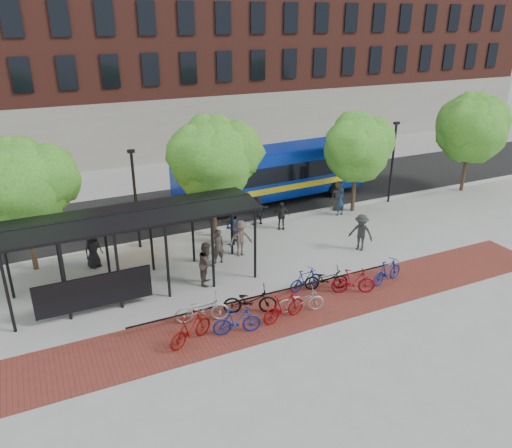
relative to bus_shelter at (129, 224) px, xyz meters
name	(u,v)px	position (x,y,z in m)	size (l,w,h in m)	color
ground	(293,249)	(8.13, 0.48, -3.00)	(160.00, 160.00, 0.00)	#9E9E99
asphalt_street	(232,201)	(8.13, 8.48, -2.99)	(160.00, 8.00, 0.01)	black
curb	(259,221)	(8.13, 4.48, -2.94)	(160.00, 0.25, 0.12)	#B7B7B2
brick_strip	(310,305)	(6.13, -4.52, -3.00)	(24.00, 3.00, 0.01)	maroon
bike_rack_rail	(272,302)	(4.83, -3.62, -3.00)	(12.00, 0.05, 0.95)	black
building_brick	(255,28)	(18.13, 26.48, 7.00)	(55.00, 14.00, 20.00)	brown
bus_shelter	(129,224)	(0.00, 0.00, 0.00)	(10.60, 3.07, 3.60)	black
tree_a	(22,182)	(-3.77, 3.83, 1.24)	(4.90, 4.00, 6.18)	#382619
tree_b	(214,155)	(5.23, 3.83, 1.46)	(5.15, 4.20, 6.47)	#382619
tree_c	(358,145)	(14.22, 3.83, 1.06)	(4.66, 3.80, 5.92)	#382619
tree_d	(472,125)	(23.23, 3.83, 1.47)	(5.39, 4.40, 6.55)	#382619
lamp_post_left	(135,197)	(1.13, 4.08, -0.25)	(0.35, 0.20, 5.12)	black
lamp_post_right	(393,160)	(17.13, 4.08, -0.25)	(0.35, 0.20, 5.12)	black
bus	(272,171)	(10.48, 7.48, -1.04)	(12.75, 3.52, 3.41)	#08279B
bike_1	(191,329)	(0.93, -4.85, -2.42)	(0.55, 1.93, 1.16)	maroon
bike_2	(202,309)	(1.76, -3.72, -2.45)	(0.73, 2.10, 1.10)	#A5A5A8
bike_3	(237,321)	(2.66, -5.05, -2.45)	(0.52, 1.84, 1.10)	navy
bike_4	(250,300)	(3.69, -3.97, -2.43)	(0.75, 2.15, 1.13)	black
bike_5	(284,307)	(4.67, -4.98, -2.41)	(0.55, 1.95, 1.17)	maroon
bike_6	(301,301)	(5.58, -4.75, -2.50)	(0.67, 1.91, 1.00)	#A0A0A2
bike_7	(305,280)	(6.62, -3.32, -2.50)	(0.47, 1.65, 0.99)	navy
bike_8	(326,279)	(7.47, -3.65, -2.50)	(0.66, 1.90, 1.00)	black
bike_9	(353,281)	(8.34, -4.42, -2.44)	(0.53, 1.87, 1.12)	maroon
bike_11	(387,271)	(10.25, -4.29, -2.45)	(0.52, 1.84, 1.10)	navy
pedestrian_0	(93,249)	(-1.31, 2.82, -2.09)	(0.88, 0.58, 1.81)	black
pedestrian_1	(218,246)	(4.13, 0.69, -2.12)	(0.64, 0.42, 1.76)	#38312D
pedestrian_2	(231,226)	(5.57, 2.45, -2.02)	(0.95, 0.74, 1.95)	#1E2948
pedestrian_3	(241,238)	(5.45, 0.98, -2.07)	(1.20, 0.69, 1.85)	brown
pedestrian_4	(281,216)	(8.83, 3.10, -2.21)	(0.93, 0.39, 1.58)	#262626
pedestrian_5	(257,210)	(7.93, 4.28, -2.16)	(1.55, 0.49, 1.67)	black
pedestrian_6	(338,196)	(13.39, 4.28, -2.10)	(0.88, 0.57, 1.81)	#3B332F
pedestrian_7	(340,201)	(12.98, 3.48, -2.13)	(0.63, 0.42, 1.74)	#1E3146
pedestrian_8	(207,263)	(3.00, -0.96, -2.02)	(0.95, 0.74, 1.96)	#4C3E38
pedestrian_9	(361,232)	(11.19, -1.01, -2.04)	(1.24, 0.71, 1.92)	#292929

